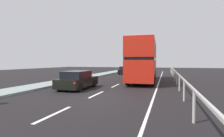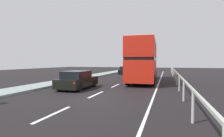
% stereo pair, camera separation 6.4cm
% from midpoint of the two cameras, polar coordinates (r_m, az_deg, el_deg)
% --- Properties ---
extents(ground_plane, '(74.98, 120.00, 0.10)m').
position_cam_midpoint_polar(ground_plane, '(10.92, -6.68, -9.26)').
color(ground_plane, black).
extents(near_sidewalk_kerb, '(2.34, 80.00, 0.14)m').
position_cam_midpoint_polar(near_sidewalk_kerb, '(14.40, -29.39, -6.27)').
color(near_sidewalk_kerb, gray).
rests_on(near_sidewalk_kerb, ground).
extents(lane_paint_markings, '(3.74, 46.00, 0.01)m').
position_cam_midpoint_polar(lane_paint_markings, '(18.43, 10.09, -4.47)').
color(lane_paint_markings, silver).
rests_on(lane_paint_markings, ground).
extents(bridge_side_railing, '(0.10, 42.00, 1.18)m').
position_cam_midpoint_polar(bridge_side_railing, '(18.86, 19.75, -1.54)').
color(bridge_side_railing, '#B5B9AE').
rests_on(bridge_side_railing, ground).
extents(double_decker_bus_red, '(2.85, 10.09, 4.35)m').
position_cam_midpoint_polar(double_decker_bus_red, '(19.31, 10.00, 2.74)').
color(double_decker_bus_red, red).
rests_on(double_decker_bus_red, ground).
extents(hatchback_car_near, '(1.89, 4.02, 1.40)m').
position_cam_midpoint_polar(hatchback_car_near, '(14.20, -11.20, -3.70)').
color(hatchback_car_near, black).
rests_on(hatchback_car_near, ground).
extents(sedan_car_ahead, '(1.87, 4.04, 1.33)m').
position_cam_midpoint_polar(sedan_car_ahead, '(31.28, 4.28, -0.59)').
color(sedan_car_ahead, black).
rests_on(sedan_car_ahead, ground).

